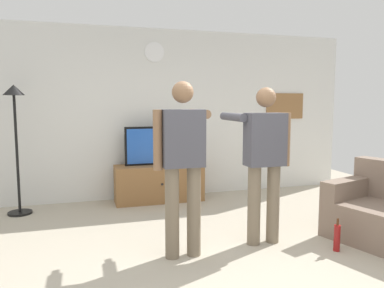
# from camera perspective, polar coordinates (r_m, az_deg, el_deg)

# --- Properties ---
(ground_plane) EXTENTS (8.40, 8.40, 0.00)m
(ground_plane) POSITION_cam_1_polar(r_m,az_deg,el_deg) (3.62, 6.53, -18.89)
(ground_plane) COLOR #B2A893
(back_wall) EXTENTS (6.40, 0.10, 2.70)m
(back_wall) POSITION_cam_1_polar(r_m,az_deg,el_deg) (6.10, -4.20, 4.59)
(back_wall) COLOR silver
(back_wall) RESTS_ON ground_plane
(tv_stand) EXTENTS (1.36, 0.46, 0.58)m
(tv_stand) POSITION_cam_1_polar(r_m,az_deg,el_deg) (5.85, -5.06, -5.99)
(tv_stand) COLOR olive
(tv_stand) RESTS_ON ground_plane
(television) EXTENTS (1.04, 0.07, 0.60)m
(television) POSITION_cam_1_polar(r_m,az_deg,el_deg) (5.80, -5.20, -0.23)
(television) COLOR black
(television) RESTS_ON tv_stand
(wall_clock) EXTENTS (0.31, 0.03, 0.31)m
(wall_clock) POSITION_cam_1_polar(r_m,az_deg,el_deg) (6.05, -5.81, 13.86)
(wall_clock) COLOR white
(framed_picture) EXTENTS (0.72, 0.04, 0.45)m
(framed_picture) POSITION_cam_1_polar(r_m,az_deg,el_deg) (6.84, 14.02, 5.68)
(framed_picture) COLOR olive
(floor_lamp) EXTENTS (0.32, 0.32, 1.78)m
(floor_lamp) POSITION_cam_1_polar(r_m,az_deg,el_deg) (5.57, -25.49, 3.02)
(floor_lamp) COLOR black
(floor_lamp) RESTS_ON ground_plane
(person_standing_nearer_lamp) EXTENTS (0.59, 0.78, 1.75)m
(person_standing_nearer_lamp) POSITION_cam_1_polar(r_m,az_deg,el_deg) (3.65, -1.46, -2.27)
(person_standing_nearer_lamp) COLOR #7A6B56
(person_standing_nearer_lamp) RESTS_ON ground_plane
(person_standing_nearer_couch) EXTENTS (0.60, 0.78, 1.70)m
(person_standing_nearer_couch) POSITION_cam_1_polar(r_m,az_deg,el_deg) (4.08, 11.00, -1.83)
(person_standing_nearer_couch) COLOR #7A6B56
(person_standing_nearer_couch) RESTS_ON ground_plane
(beverage_bottle) EXTENTS (0.07, 0.07, 0.35)m
(beverage_bottle) POSITION_cam_1_polar(r_m,az_deg,el_deg) (4.26, 21.37, -13.23)
(beverage_bottle) COLOR maroon
(beverage_bottle) RESTS_ON ground_plane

